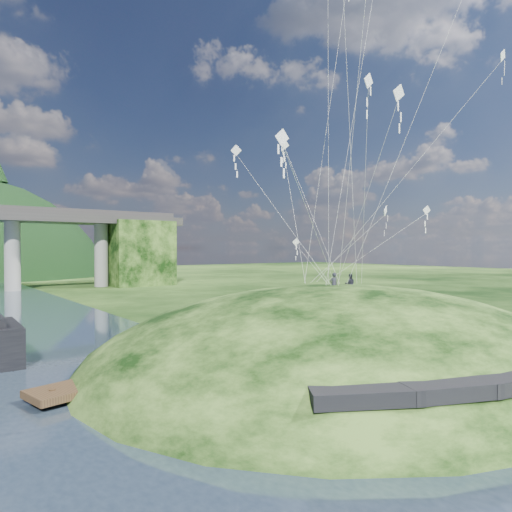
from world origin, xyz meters
TOP-DOWN VIEW (x-y plane):
  - ground at (0.00, 0.00)m, footprint 320.00×320.00m
  - grass_hill at (8.00, 2.00)m, footprint 36.00×32.00m
  - wooden_dock at (-3.51, 5.58)m, footprint 14.83×5.25m
  - kite_flyers at (9.73, 3.12)m, footprint 2.80×0.98m
  - kite_swarm at (8.18, 0.87)m, footprint 19.65×17.19m

SIDE VIEW (x-z plane):
  - grass_hill at x=8.00m, z-range -8.00..5.00m
  - ground at x=0.00m, z-range 0.00..0.00m
  - wooden_dock at x=-3.51m, z-range -0.06..0.99m
  - kite_flyers at x=9.73m, z-range 4.86..6.62m
  - kite_swarm at x=8.18m, z-range 8.03..29.02m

